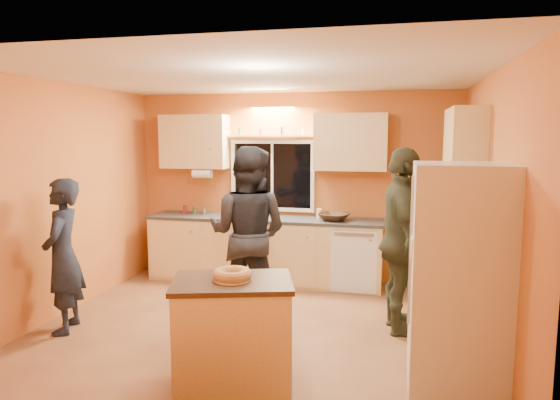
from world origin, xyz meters
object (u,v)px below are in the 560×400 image
(person_center, at_px, (248,233))
(person_right, at_px, (402,241))
(person_left, at_px, (63,256))
(refrigerator, at_px, (458,278))
(island, at_px, (233,334))

(person_center, distance_m, person_right, 1.64)
(person_center, bearing_deg, person_right, -177.73)
(person_left, bearing_deg, refrigerator, 66.12)
(refrigerator, distance_m, island, 1.83)
(refrigerator, xyz_separation_m, island, (-1.72, -0.43, -0.45))
(person_right, bearing_deg, island, 130.44)
(island, height_order, person_left, person_left)
(person_right, bearing_deg, person_center, 79.55)
(island, xyz_separation_m, person_left, (-2.07, 0.76, 0.34))
(refrigerator, relative_size, island, 1.69)
(person_left, distance_m, person_center, 1.91)
(island, xyz_separation_m, person_center, (-0.34, 1.56, 0.49))
(island, distance_m, person_right, 2.06)
(person_left, bearing_deg, island, 50.90)
(island, relative_size, person_right, 0.56)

